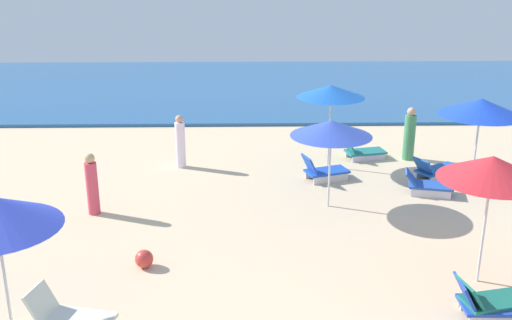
# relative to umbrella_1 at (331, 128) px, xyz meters

# --- Properties ---
(ocean) EXTENTS (60.00, 13.34, 0.12)m
(ocean) POSITION_rel_umbrella_1_xyz_m (-2.10, 14.05, -1.96)
(ocean) COLOR #275B96
(ocean) RESTS_ON ground_plane
(umbrella_1) EXTENTS (1.98, 1.98, 2.21)m
(umbrella_1) POSITION_rel_umbrella_1_xyz_m (0.00, 0.00, 0.00)
(umbrella_1) COLOR silver
(umbrella_1) RESTS_ON ground_plane
(umbrella_2) EXTENTS (2.10, 2.10, 2.55)m
(umbrella_2) POSITION_rel_umbrella_1_xyz_m (3.88, 0.80, 0.31)
(umbrella_2) COLOR silver
(umbrella_2) RESTS_ON ground_plane
(lounge_chair_2_0) EXTENTS (1.58, 1.27, 0.73)m
(lounge_chair_2_0) POSITION_rel_umbrella_1_xyz_m (3.27, 1.81, -1.75)
(lounge_chair_2_0) COLOR silver
(lounge_chair_2_0) RESTS_ON ground_plane
(lounge_chair_2_1) EXTENTS (1.34, 0.89, 0.62)m
(lounge_chair_2_1) POSITION_rel_umbrella_1_xyz_m (2.69, 0.75, -1.77)
(lounge_chair_2_1) COLOR silver
(lounge_chair_2_1) RESTS_ON ground_plane
(umbrella_4) EXTENTS (1.94, 1.94, 2.54)m
(umbrella_4) POSITION_rel_umbrella_1_xyz_m (2.38, -3.68, 0.29)
(umbrella_4) COLOR silver
(umbrella_4) RESTS_ON ground_plane
(lounge_chair_4_0) EXTENTS (1.59, 0.87, 0.73)m
(lounge_chair_4_0) POSITION_rel_umbrella_1_xyz_m (2.27, -4.80, -1.75)
(lounge_chair_4_0) COLOR silver
(lounge_chair_4_0) RESTS_ON ground_plane
(lounge_chair_4_1) EXTENTS (1.26, 0.70, 0.71)m
(lounge_chair_4_1) POSITION_rel_umbrella_1_xyz_m (2.10, -4.86, -1.78)
(lounge_chair_4_1) COLOR silver
(lounge_chair_4_1) RESTS_ON ground_plane
(lounge_chair_5_0) EXTENTS (1.48, 0.94, 0.74)m
(lounge_chair_5_0) POSITION_rel_umbrella_1_xyz_m (-5.03, -5.14, -1.77)
(lounge_chair_5_0) COLOR silver
(lounge_chair_5_0) RESTS_ON ground_plane
(umbrella_6) EXTENTS (1.95, 1.95, 2.46)m
(umbrella_6) POSITION_rel_umbrella_1_xyz_m (0.38, 2.92, 0.26)
(umbrella_6) COLOR silver
(umbrella_6) RESTS_ON ground_plane
(lounge_chair_6_0) EXTENTS (1.40, 0.98, 0.77)m
(lounge_chair_6_0) POSITION_rel_umbrella_1_xyz_m (0.11, 1.83, -1.75)
(lounge_chair_6_0) COLOR silver
(lounge_chair_6_0) RESTS_ON ground_plane
(lounge_chair_6_1) EXTENTS (1.36, 0.86, 0.66)m
(lounge_chair_6_1) POSITION_rel_umbrella_1_xyz_m (1.55, 3.64, -1.79)
(lounge_chair_6_1) COLOR silver
(lounge_chair_6_1) RESTS_ON ground_plane
(beachgoer_0) EXTENTS (0.40, 0.40, 1.53)m
(beachgoer_0) POSITION_rel_umbrella_1_xyz_m (-5.74, -0.32, -1.28)
(beachgoer_0) COLOR #DF455B
(beachgoer_0) RESTS_ON ground_plane
(beachgoer_1) EXTENTS (0.37, 0.37, 1.63)m
(beachgoer_1) POSITION_rel_umbrella_1_xyz_m (2.94, 3.57, -1.25)
(beachgoer_1) COLOR #48925D
(beachgoer_1) RESTS_ON ground_plane
(beachgoer_3) EXTENTS (0.39, 0.39, 1.58)m
(beachgoer_3) POSITION_rel_umbrella_1_xyz_m (-3.96, 3.02, -1.26)
(beachgoer_3) COLOR white
(beachgoer_3) RESTS_ON ground_plane
(beach_ball_0) EXTENTS (0.37, 0.37, 0.37)m
(beach_ball_0) POSITION_rel_umbrella_1_xyz_m (-4.12, -3.00, -1.84)
(beach_ball_0) COLOR red
(beach_ball_0) RESTS_ON ground_plane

